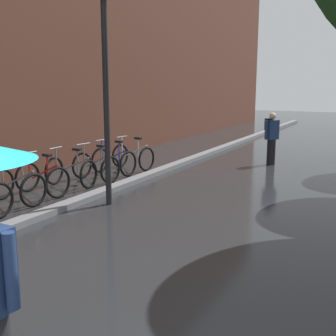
% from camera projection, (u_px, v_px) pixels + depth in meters
% --- Properties ---
extents(building_facade, '(8.00, 36.00, 10.44)m').
position_uv_depth(building_facade, '(6.00, 5.00, 15.01)').
color(building_facade, brown).
rests_on(building_facade, ground).
extents(kerb_strip, '(0.30, 36.00, 0.12)m').
position_uv_depth(kerb_strip, '(177.00, 164.00, 12.92)').
color(kerb_strip, slate).
rests_on(kerb_strip, ground).
extents(parked_bicycle_2, '(1.13, 0.77, 0.96)m').
position_uv_depth(parked_bicycle_2, '(17.00, 186.00, 8.83)').
color(parked_bicycle_2, black).
rests_on(parked_bicycle_2, ground).
extents(parked_bicycle_3, '(1.15, 0.81, 0.96)m').
position_uv_depth(parked_bicycle_3, '(42.00, 179.00, 9.51)').
color(parked_bicycle_3, black).
rests_on(parked_bicycle_3, ground).
extents(parked_bicycle_4, '(1.12, 0.77, 0.96)m').
position_uv_depth(parked_bicycle_4, '(71.00, 171.00, 10.30)').
color(parked_bicycle_4, black).
rests_on(parked_bicycle_4, ground).
extents(parked_bicycle_5, '(1.17, 0.85, 0.96)m').
position_uv_depth(parked_bicycle_5, '(96.00, 167.00, 10.92)').
color(parked_bicycle_5, black).
rests_on(parked_bicycle_5, ground).
extents(parked_bicycle_6, '(1.15, 0.81, 0.96)m').
position_uv_depth(parked_bicycle_6, '(114.00, 161.00, 11.73)').
color(parked_bicycle_6, black).
rests_on(parked_bicycle_6, ground).
extents(parked_bicycle_7, '(1.17, 0.85, 0.96)m').
position_uv_depth(parked_bicycle_7, '(133.00, 156.00, 12.46)').
color(parked_bicycle_7, black).
rests_on(parked_bicycle_7, ground).
extents(street_lamp_post, '(0.24, 0.24, 4.37)m').
position_uv_depth(street_lamp_post, '(106.00, 79.00, 8.34)').
color(street_lamp_post, black).
rests_on(street_lamp_post, ground).
extents(pedestrian_walking_midground, '(0.44, 0.52, 1.61)m').
position_uv_depth(pedestrian_walking_midground, '(271.00, 137.00, 13.09)').
color(pedestrian_walking_midground, black).
rests_on(pedestrian_walking_midground, ground).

